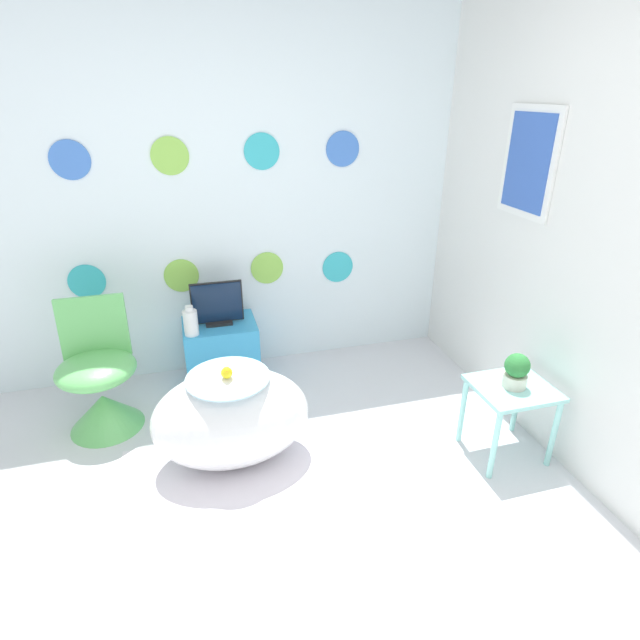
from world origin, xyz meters
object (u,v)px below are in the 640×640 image
tv (217,305)px  bathtub (231,417)px  chair (101,389)px  vase (191,322)px  potted_plant_left (516,371)px

tv → bathtub: bearing=-91.7°
chair → vase: bearing=22.1°
tv → potted_plant_left: bearing=-40.2°
tv → chair: bearing=-154.6°
chair → tv: (0.76, 0.36, 0.32)m
tv → vase: size_ratio=1.71×
bathtub → chair: (-0.73, 0.52, -0.01)m
bathtub → tv: tv is taller
bathtub → tv: size_ratio=2.48×
chair → tv: 0.90m
bathtub → chair: bearing=144.5°
tv → potted_plant_left: tv is taller
vase → bathtub: bearing=-77.9°
chair → potted_plant_left: chair is taller
bathtub → potted_plant_left: size_ratio=4.38×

